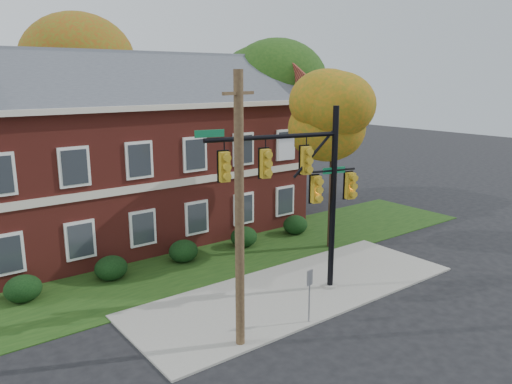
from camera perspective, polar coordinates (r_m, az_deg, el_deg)
ground at (r=19.97m, az=6.66°, el=-12.12°), size 120.00×120.00×0.00m
sidewalk at (r=20.61m, az=4.70°, el=-11.12°), size 14.00×5.00×0.08m
grass_strip at (r=24.27m, az=-3.29°, el=-7.35°), size 30.00×6.00×0.04m
apartment_building at (r=27.27m, az=-14.04°, el=5.31°), size 18.80×8.80×9.74m
hedge_far_left at (r=21.45m, az=-25.08°, el=-9.97°), size 1.40×1.26×1.05m
hedge_left at (r=22.32m, az=-16.24°, el=-8.34°), size 1.40×1.26×1.05m
hedge_center at (r=23.68m, az=-8.30°, el=-6.69°), size 1.40×1.26×1.05m
hedge_right at (r=25.46m, az=-1.39°, el=-5.15°), size 1.40×1.26×1.05m
hedge_far_right at (r=27.56m, az=4.51°, el=-3.76°), size 1.40×1.26×1.05m
tree_near_right at (r=24.60m, az=9.62°, el=8.66°), size 4.50×4.25×8.58m
tree_right_rear at (r=33.84m, az=3.26°, el=12.41°), size 6.30×5.95×10.62m
tree_far_rear at (r=34.83m, az=-17.64°, el=13.04°), size 6.84×6.46×11.52m
traffic_signal at (r=18.95m, az=5.52°, el=1.21°), size 6.51×1.61×7.41m
utility_pole at (r=15.14m, az=-1.91°, el=-2.52°), size 1.33×0.45×8.67m
sign_post at (r=17.62m, az=6.13°, el=-10.80°), size 0.29×0.08×2.00m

